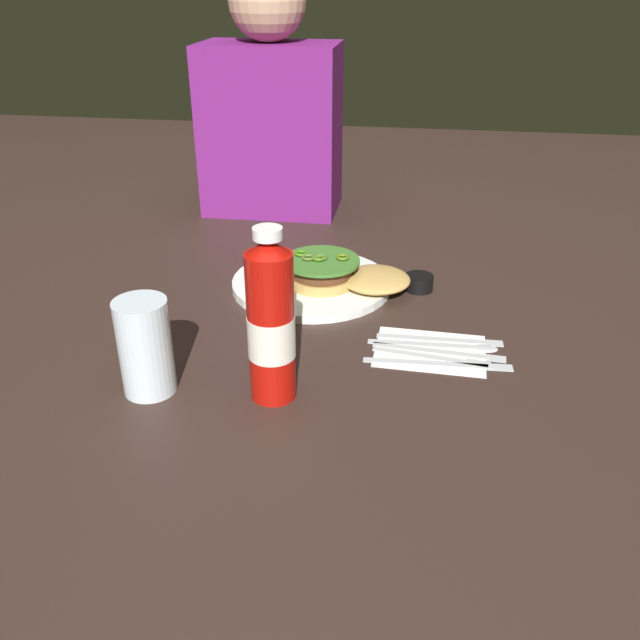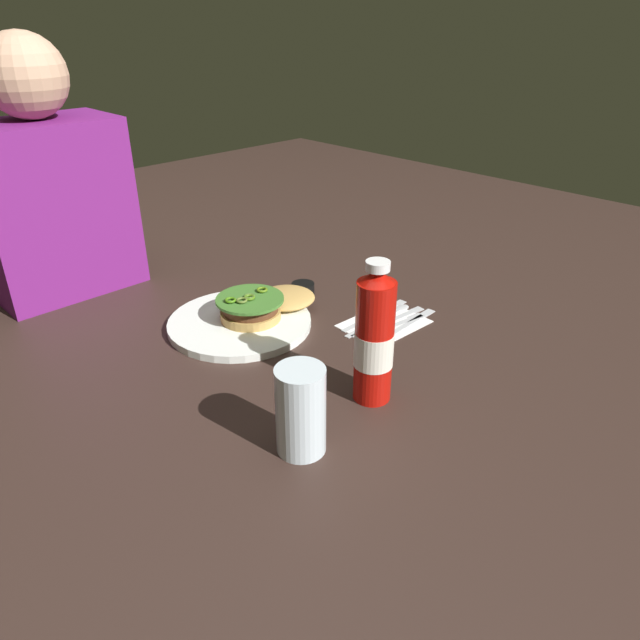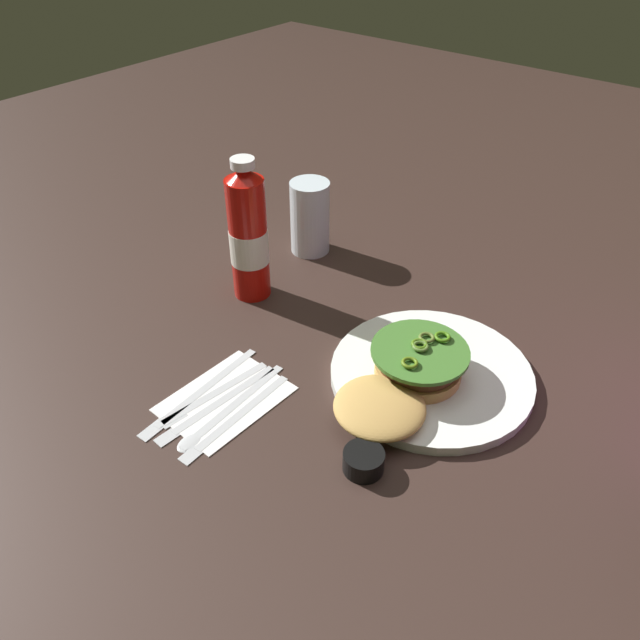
{
  "view_description": "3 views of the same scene",
  "coord_description": "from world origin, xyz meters",
  "px_view_note": "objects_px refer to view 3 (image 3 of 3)",
  "views": [
    {
      "loc": [
        0.25,
        -0.97,
        0.52
      ],
      "look_at": [
        0.11,
        -0.08,
        0.04
      ],
      "focal_mm": 37.72,
      "sensor_mm": 36.0,
      "label": 1
    },
    {
      "loc": [
        -0.55,
        -0.74,
        0.57
      ],
      "look_at": [
        0.14,
        -0.03,
        0.05
      ],
      "focal_mm": 32.86,
      "sensor_mm": 36.0,
      "label": 2
    },
    {
      "loc": [
        0.68,
        0.42,
        0.61
      ],
      "look_at": [
        0.1,
        -0.05,
        0.04
      ],
      "focal_mm": 35.03,
      "sensor_mm": 36.0,
      "label": 3
    }
  ],
  "objects_px": {
    "fork_utensil": "(205,397)",
    "spoon_utensil": "(219,416)",
    "condiment_cup": "(364,461)",
    "steak_knife": "(230,421)",
    "dinner_plate": "(431,374)",
    "ketchup_bottle": "(248,236)",
    "table_knife": "(210,407)",
    "burger_sandwich": "(405,378)",
    "butter_knife": "(194,395)",
    "napkin": "(225,399)",
    "water_glass": "(310,217)"
  },
  "relations": [
    {
      "from": "fork_utensil",
      "to": "spoon_utensil",
      "type": "height_order",
      "value": "same"
    },
    {
      "from": "condiment_cup",
      "to": "fork_utensil",
      "type": "relative_size",
      "value": 0.29
    },
    {
      "from": "spoon_utensil",
      "to": "steak_knife",
      "type": "height_order",
      "value": "same"
    },
    {
      "from": "dinner_plate",
      "to": "ketchup_bottle",
      "type": "height_order",
      "value": "ketchup_bottle"
    },
    {
      "from": "dinner_plate",
      "to": "spoon_utensil",
      "type": "height_order",
      "value": "dinner_plate"
    },
    {
      "from": "dinner_plate",
      "to": "table_knife",
      "type": "xyz_separation_m",
      "value": [
        0.24,
        -0.2,
        -0.0
      ]
    },
    {
      "from": "dinner_plate",
      "to": "burger_sandwich",
      "type": "xyz_separation_m",
      "value": [
        0.06,
        -0.01,
        0.03
      ]
    },
    {
      "from": "butter_knife",
      "to": "spoon_utensil",
      "type": "xyz_separation_m",
      "value": [
        0.01,
        0.06,
        0.0
      ]
    },
    {
      "from": "dinner_plate",
      "to": "napkin",
      "type": "bearing_deg",
      "value": -42.71
    },
    {
      "from": "burger_sandwich",
      "to": "fork_utensil",
      "type": "xyz_separation_m",
      "value": [
        0.18,
        -0.21,
        -0.03
      ]
    },
    {
      "from": "condiment_cup",
      "to": "table_knife",
      "type": "distance_m",
      "value": 0.23
    },
    {
      "from": "fork_utensil",
      "to": "butter_knife",
      "type": "bearing_deg",
      "value": -60.96
    },
    {
      "from": "dinner_plate",
      "to": "fork_utensil",
      "type": "bearing_deg",
      "value": -43.37
    },
    {
      "from": "burger_sandwich",
      "to": "steak_knife",
      "type": "xyz_separation_m",
      "value": [
        0.19,
        -0.15,
        -0.03
      ]
    },
    {
      "from": "steak_knife",
      "to": "ketchup_bottle",
      "type": "bearing_deg",
      "value": -141.8
    },
    {
      "from": "ketchup_bottle",
      "to": "fork_utensil",
      "type": "distance_m",
      "value": 0.28
    },
    {
      "from": "burger_sandwich",
      "to": "ketchup_bottle",
      "type": "bearing_deg",
      "value": -98.53
    },
    {
      "from": "condiment_cup",
      "to": "burger_sandwich",
      "type": "bearing_deg",
      "value": -167.41
    },
    {
      "from": "burger_sandwich",
      "to": "spoon_utensil",
      "type": "distance_m",
      "value": 0.26
    },
    {
      "from": "table_knife",
      "to": "spoon_utensil",
      "type": "relative_size",
      "value": 1.01
    },
    {
      "from": "burger_sandwich",
      "to": "condiment_cup",
      "type": "distance_m",
      "value": 0.14
    },
    {
      "from": "fork_utensil",
      "to": "dinner_plate",
      "type": "bearing_deg",
      "value": 136.63
    },
    {
      "from": "fork_utensil",
      "to": "table_knife",
      "type": "height_order",
      "value": "same"
    },
    {
      "from": "napkin",
      "to": "table_knife",
      "type": "distance_m",
      "value": 0.03
    },
    {
      "from": "water_glass",
      "to": "spoon_utensil",
      "type": "bearing_deg",
      "value": 23.9
    },
    {
      "from": "ketchup_bottle",
      "to": "napkin",
      "type": "relative_size",
      "value": 1.46
    },
    {
      "from": "dinner_plate",
      "to": "napkin",
      "type": "relative_size",
      "value": 1.74
    },
    {
      "from": "napkin",
      "to": "dinner_plate",
      "type": "bearing_deg",
      "value": 137.29
    },
    {
      "from": "butter_knife",
      "to": "ketchup_bottle",
      "type": "bearing_deg",
      "value": -154.3
    },
    {
      "from": "ketchup_bottle",
      "to": "butter_knife",
      "type": "distance_m",
      "value": 0.28
    },
    {
      "from": "dinner_plate",
      "to": "butter_knife",
      "type": "xyz_separation_m",
      "value": [
        0.24,
        -0.24,
        -0.0
      ]
    },
    {
      "from": "burger_sandwich",
      "to": "fork_utensil",
      "type": "distance_m",
      "value": 0.28
    },
    {
      "from": "water_glass",
      "to": "napkin",
      "type": "relative_size",
      "value": 0.82
    },
    {
      "from": "ketchup_bottle",
      "to": "condiment_cup",
      "type": "distance_m",
      "value": 0.43
    },
    {
      "from": "ketchup_bottle",
      "to": "water_glass",
      "type": "height_order",
      "value": "ketchup_bottle"
    },
    {
      "from": "table_knife",
      "to": "steak_knife",
      "type": "distance_m",
      "value": 0.04
    },
    {
      "from": "butter_knife",
      "to": "steak_knife",
      "type": "bearing_deg",
      "value": 88.96
    },
    {
      "from": "table_knife",
      "to": "steak_knife",
      "type": "bearing_deg",
      "value": 88.21
    },
    {
      "from": "water_glass",
      "to": "table_knife",
      "type": "relative_size",
      "value": 0.68
    },
    {
      "from": "water_glass",
      "to": "napkin",
      "type": "distance_m",
      "value": 0.42
    },
    {
      "from": "fork_utensil",
      "to": "spoon_utensil",
      "type": "xyz_separation_m",
      "value": [
        0.01,
        0.04,
        0.0
      ]
    },
    {
      "from": "spoon_utensil",
      "to": "butter_knife",
      "type": "bearing_deg",
      "value": -95.51
    },
    {
      "from": "burger_sandwich",
      "to": "napkin",
      "type": "bearing_deg",
      "value": -49.58
    },
    {
      "from": "dinner_plate",
      "to": "butter_knife",
      "type": "bearing_deg",
      "value": -44.24
    },
    {
      "from": "butter_knife",
      "to": "table_knife",
      "type": "distance_m",
      "value": 0.03
    },
    {
      "from": "dinner_plate",
      "to": "water_glass",
      "type": "relative_size",
      "value": 2.12
    },
    {
      "from": "condiment_cup",
      "to": "fork_utensil",
      "type": "xyz_separation_m",
      "value": [
        0.04,
        -0.24,
        -0.01
      ]
    },
    {
      "from": "water_glass",
      "to": "butter_knife",
      "type": "relative_size",
      "value": 0.62
    },
    {
      "from": "condiment_cup",
      "to": "fork_utensil",
      "type": "height_order",
      "value": "condiment_cup"
    },
    {
      "from": "napkin",
      "to": "fork_utensil",
      "type": "distance_m",
      "value": 0.03
    }
  ]
}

